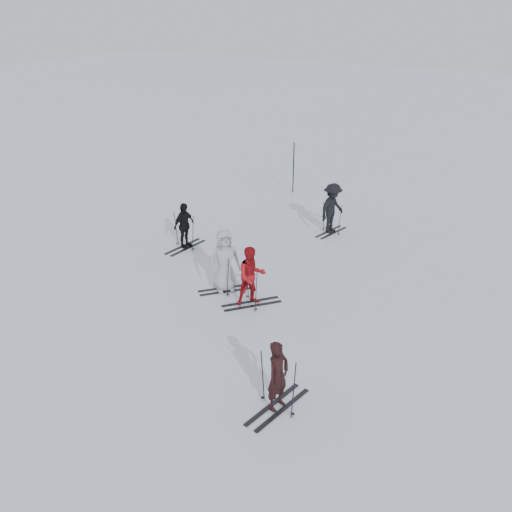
# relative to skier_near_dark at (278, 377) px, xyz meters

# --- Properties ---
(ground) EXTENTS (120.00, 120.00, 0.00)m
(ground) POSITION_rel_skier_near_dark_xyz_m (-3.22, 3.23, -0.76)
(ground) COLOR silver
(ground) RESTS_ON ground
(skier_near_dark) EXTENTS (0.43, 0.60, 1.52)m
(skier_near_dark) POSITION_rel_skier_near_dark_xyz_m (0.00, 0.00, 0.00)
(skier_near_dark) COLOR black
(skier_near_dark) RESTS_ON ground
(skier_red) EXTENTS (0.99, 1.02, 1.65)m
(skier_red) POSITION_rel_skier_near_dark_xyz_m (-2.80, 3.34, 0.07)
(skier_red) COLOR #A21218
(skier_red) RESTS_ON ground
(skier_grey) EXTENTS (1.01, 1.05, 1.81)m
(skier_grey) POSITION_rel_skier_near_dark_xyz_m (-3.88, 3.62, 0.15)
(skier_grey) COLOR #A9AEB3
(skier_grey) RESTS_ON ground
(skier_uphill_left) EXTENTS (0.43, 0.92, 1.53)m
(skier_uphill_left) POSITION_rel_skier_near_dark_xyz_m (-6.79, 5.39, 0.01)
(skier_uphill_left) COLOR black
(skier_uphill_left) RESTS_ON ground
(skier_uphill_far) EXTENTS (0.84, 1.24, 1.78)m
(skier_uphill_far) POSITION_rel_skier_near_dark_xyz_m (-3.26, 9.24, 0.13)
(skier_uphill_far) COLOR black
(skier_uphill_far) RESTS_ON ground
(skis_near_dark) EXTENTS (1.86, 1.15, 1.28)m
(skis_near_dark) POSITION_rel_skier_near_dark_xyz_m (0.00, 0.00, -0.12)
(skis_near_dark) COLOR black
(skis_near_dark) RESTS_ON ground
(skis_red) EXTENTS (1.88, 1.74, 1.23)m
(skis_red) POSITION_rel_skier_near_dark_xyz_m (-2.80, 3.34, -0.14)
(skis_red) COLOR black
(skis_red) RESTS_ON ground
(skis_grey) EXTENTS (1.76, 1.67, 1.16)m
(skis_grey) POSITION_rel_skier_near_dark_xyz_m (-3.88, 3.62, -0.18)
(skis_grey) COLOR black
(skis_grey) RESTS_ON ground
(skis_uphill_left) EXTENTS (1.75, 1.00, 1.23)m
(skis_uphill_left) POSITION_rel_skier_near_dark_xyz_m (-6.79, 5.39, -0.14)
(skis_uphill_left) COLOR black
(skis_uphill_left) RESTS_ON ground
(skis_uphill_far) EXTENTS (1.65, 1.06, 1.12)m
(skis_uphill_far) POSITION_rel_skier_near_dark_xyz_m (-3.26, 9.24, -0.20)
(skis_uphill_far) COLOR black
(skis_uphill_far) RESTS_ON ground
(piste_marker) EXTENTS (0.05, 0.05, 2.14)m
(piste_marker) POSITION_rel_skier_near_dark_xyz_m (-6.70, 12.60, 0.31)
(piste_marker) COLOR black
(piste_marker) RESTS_ON ground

